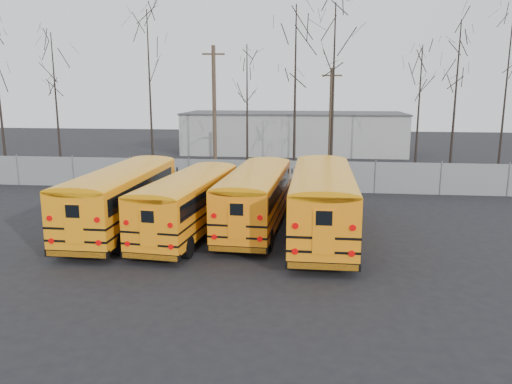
# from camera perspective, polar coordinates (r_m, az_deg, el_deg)

# --- Properties ---
(ground) EXTENTS (120.00, 120.00, 0.00)m
(ground) POSITION_cam_1_polar(r_m,az_deg,el_deg) (21.05, -5.03, -6.30)
(ground) COLOR black
(ground) RESTS_ON ground
(fence) EXTENTS (40.00, 0.04, 2.00)m
(fence) POSITION_cam_1_polar(r_m,az_deg,el_deg) (32.33, -0.78, 1.94)
(fence) COLOR gray
(fence) RESTS_ON ground
(distant_building) EXTENTS (22.00, 8.00, 4.00)m
(distant_building) POSITION_cam_1_polar(r_m,az_deg,el_deg) (51.83, 4.31, 6.72)
(distant_building) COLOR #9B9C97
(distant_building) RESTS_ON ground
(bus_a) EXTENTS (2.57, 10.82, 3.02)m
(bus_a) POSITION_cam_1_polar(r_m,az_deg,el_deg) (23.78, -14.94, -0.14)
(bus_a) COLOR black
(bus_a) RESTS_ON ground
(bus_b) EXTENTS (3.27, 10.18, 2.80)m
(bus_b) POSITION_cam_1_polar(r_m,az_deg,el_deg) (22.60, -7.59, -0.78)
(bus_b) COLOR black
(bus_b) RESTS_ON ground
(bus_c) EXTENTS (2.87, 10.48, 2.90)m
(bus_c) POSITION_cam_1_polar(r_m,az_deg,el_deg) (23.38, 0.05, -0.11)
(bus_c) COLOR black
(bus_c) RESTS_ON ground
(bus_d) EXTENTS (2.63, 11.32, 3.16)m
(bus_d) POSITION_cam_1_polar(r_m,az_deg,el_deg) (22.05, 7.59, -0.54)
(bus_d) COLOR black
(bus_d) RESTS_ON ground
(utility_pole_left) EXTENTS (1.73, 0.35, 9.72)m
(utility_pole_left) POSITION_cam_1_polar(r_m,az_deg,el_deg) (39.29, -4.79, 9.49)
(utility_pole_left) COLOR #473628
(utility_pole_left) RESTS_ON ground
(utility_pole_right) EXTENTS (1.41, 0.25, 7.92)m
(utility_pole_right) POSITION_cam_1_polar(r_m,az_deg,el_deg) (35.91, 8.51, 7.73)
(utility_pole_right) COLOR #453727
(utility_pole_right) RESTS_ON ground
(tree_0) EXTENTS (0.26, 0.26, 11.15)m
(tree_0) POSITION_cam_1_polar(r_m,az_deg,el_deg) (41.56, -27.25, 9.18)
(tree_0) COLOR black
(tree_0) RESTS_ON ground
(tree_1) EXTENTS (0.26, 0.26, 10.48)m
(tree_1) POSITION_cam_1_polar(r_m,az_deg,el_deg) (40.44, -21.84, 9.12)
(tree_1) COLOR black
(tree_1) RESTS_ON ground
(tree_2) EXTENTS (0.26, 0.26, 11.65)m
(tree_2) POSITION_cam_1_polar(r_m,az_deg,el_deg) (35.41, -11.99, 10.40)
(tree_2) COLOR black
(tree_2) RESTS_ON ground
(tree_3) EXTENTS (0.26, 0.26, 9.64)m
(tree_3) POSITION_cam_1_polar(r_m,az_deg,el_deg) (37.19, -1.02, 9.15)
(tree_3) COLOR black
(tree_3) RESTS_ON ground
(tree_4) EXTENTS (0.26, 0.26, 11.73)m
(tree_4) POSITION_cam_1_polar(r_m,az_deg,el_deg) (33.23, 4.47, 10.60)
(tree_4) COLOR black
(tree_4) RESTS_ON ground
(tree_5) EXTENTS (0.26, 0.26, 11.82)m
(tree_5) POSITION_cam_1_polar(r_m,az_deg,el_deg) (33.45, 8.78, 10.59)
(tree_5) COLOR black
(tree_5) RESTS_ON ground
(tree_6) EXTENTS (0.26, 0.26, 9.33)m
(tree_6) POSITION_cam_1_polar(r_m,az_deg,el_deg) (35.77, 18.04, 8.22)
(tree_6) COLOR black
(tree_6) RESTS_ON ground
(tree_7) EXTENTS (0.26, 0.26, 10.89)m
(tree_7) POSITION_cam_1_polar(r_m,az_deg,el_deg) (36.39, 21.77, 9.25)
(tree_7) COLOR black
(tree_7) RESTS_ON ground
(tree_8) EXTENTS (0.26, 0.26, 12.36)m
(tree_8) POSITION_cam_1_polar(r_m,az_deg,el_deg) (39.59, 26.62, 10.06)
(tree_8) COLOR black
(tree_8) RESTS_ON ground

